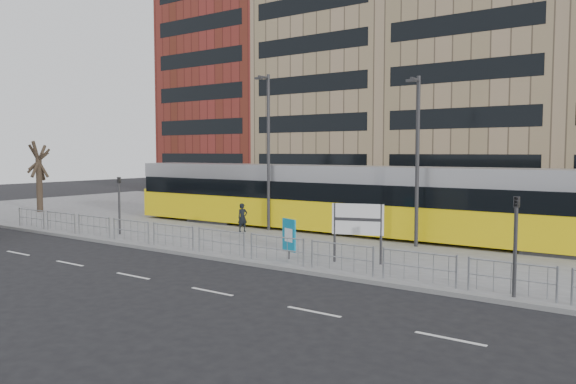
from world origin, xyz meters
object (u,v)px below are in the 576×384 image
Objects in this scene: lamp_post_west at (268,146)px; bare_tree at (38,140)px; ad_panel at (289,236)px; station_sign at (358,222)px; lamp_post_east at (417,154)px; pedestrian at (243,218)px; traffic_light_west at (119,198)px; tram at (362,200)px; traffic_light_east at (516,233)px.

lamp_post_west is 19.95m from bare_tree.
ad_panel is 0.23× the size of bare_tree.
lamp_post_west reaches higher than station_sign.
lamp_post_east is 1.07× the size of bare_tree.
pedestrian is 6.73m from traffic_light_west.
bare_tree is at bearing -172.33° from tram.
pedestrian is 19.62m from bare_tree.
tram is 6.63m from pedestrian.
bare_tree is (-28.83, -1.75, 0.98)m from lamp_post_east.
traffic_light_west is 15.15m from bare_tree.
bare_tree is (-19.83, -2.06, 0.57)m from lamp_post_west.
lamp_post_west is at bearing 129.07° from station_sign.
traffic_light_west is at bearing -161.56° from ad_panel.
station_sign is 0.27× the size of lamp_post_west.
tram is 13.13× the size of station_sign.
lamp_post_east is (3.04, 5.98, 3.36)m from ad_panel.
station_sign is at bearing 39.59° from ad_panel.
lamp_post_east reaches higher than bare_tree.
traffic_light_west reaches higher than ad_panel.
lamp_post_west is at bearing 153.82° from ad_panel.
tram is 25.40m from bare_tree.
station_sign is 2.93m from ad_panel.
bare_tree is (-25.79, 4.23, 4.34)m from ad_panel.
pedestrian is at bearing 164.87° from traffic_light_east.
tram is 19.67× the size of pedestrian.
lamp_post_west is at bearing 63.05° from traffic_light_west.
tram is at bearing 97.92° from station_sign.
traffic_light_east reaches higher than station_sign.
bare_tree is (-34.94, 5.15, 3.35)m from traffic_light_east.
lamp_post_east is 28.90m from bare_tree.
lamp_post_east reaches higher than ad_panel.
pedestrian is 0.21× the size of bare_tree.
pedestrian is at bearing -173.97° from lamp_post_east.
tram is 5.08m from lamp_post_east.
lamp_post_east is (-6.11, 6.90, 2.37)m from traffic_light_east.
lamp_post_west is at bearing -162.44° from tram.
lamp_post_west is 9.01m from lamp_post_east.
station_sign reaches higher than pedestrian.
traffic_light_east is at bearing -87.60° from pedestrian.
traffic_light_west is (-10.62, -7.59, 0.13)m from tram.
bare_tree is at bearing -168.92° from ad_panel.
station_sign is (3.60, -7.04, -0.20)m from tram.
ad_panel is (-2.70, -0.94, -0.66)m from station_sign.
traffic_light_west is 0.39× the size of lamp_post_east.
tram is at bearing 8.57° from bare_tree.
lamp_post_west is (-8.66, 5.36, 3.10)m from station_sign.
lamp_post_east is at bearing -2.00° from lamp_post_west.
station_sign is 6.72m from traffic_light_east.
lamp_post_west reaches higher than lamp_post_east.
bare_tree is (-19.08, -0.72, 4.53)m from pedestrian.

